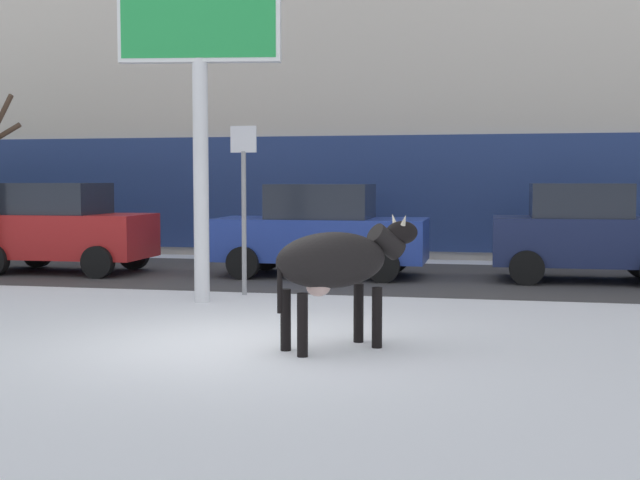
% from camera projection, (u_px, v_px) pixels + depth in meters
% --- Properties ---
extents(ground_plane, '(120.00, 120.00, 0.00)m').
position_uv_depth(ground_plane, '(241.00, 342.00, 9.98)').
color(ground_plane, white).
extents(road_strip, '(60.00, 5.60, 0.01)m').
position_uv_depth(road_strip, '(347.00, 276.00, 16.86)').
color(road_strip, '#423F3F').
rests_on(road_strip, ground).
extents(building_facade, '(44.00, 6.10, 13.00)m').
position_uv_depth(building_facade, '(392.00, 14.00, 23.09)').
color(building_facade, beige).
rests_on(building_facade, ground).
extents(cow_black, '(1.68, 1.58, 1.54)m').
position_uv_depth(cow_black, '(337.00, 262.00, 9.56)').
color(cow_black, black).
rests_on(cow_black, ground).
extents(billboard, '(2.52, 0.59, 5.56)m').
position_uv_depth(billboard, '(199.00, 25.00, 12.97)').
color(billboard, silver).
rests_on(billboard, ground).
extents(car_red_hatchback, '(3.52, 1.95, 1.86)m').
position_uv_depth(car_red_hatchback, '(64.00, 228.00, 17.46)').
color(car_red_hatchback, red).
rests_on(car_red_hatchback, ground).
extents(car_blue_sedan, '(4.22, 2.01, 1.84)m').
position_uv_depth(car_blue_sedan, '(321.00, 231.00, 16.82)').
color(car_blue_sedan, '#233D9E').
rests_on(car_blue_sedan, ground).
extents(car_navy_hatchback, '(3.52, 1.95, 1.86)m').
position_uv_depth(car_navy_hatchback, '(585.00, 233.00, 15.94)').
color(car_navy_hatchback, '#19234C').
rests_on(car_navy_hatchback, ground).
extents(pedestrian_near_billboard, '(0.36, 0.24, 1.73)m').
position_uv_depth(pedestrian_near_billboard, '(348.00, 225.00, 19.69)').
color(pedestrian_near_billboard, '#282833').
rests_on(pedestrian_near_billboard, ground).
extents(pedestrian_by_cars, '(0.36, 0.24, 1.73)m').
position_uv_depth(pedestrian_by_cars, '(556.00, 227.00, 18.71)').
color(pedestrian_by_cars, '#282833').
rests_on(pedestrian_by_cars, ground).
extents(street_sign, '(0.44, 0.08, 2.82)m').
position_uv_depth(street_sign, '(244.00, 195.00, 14.00)').
color(street_sign, gray).
rests_on(street_sign, ground).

